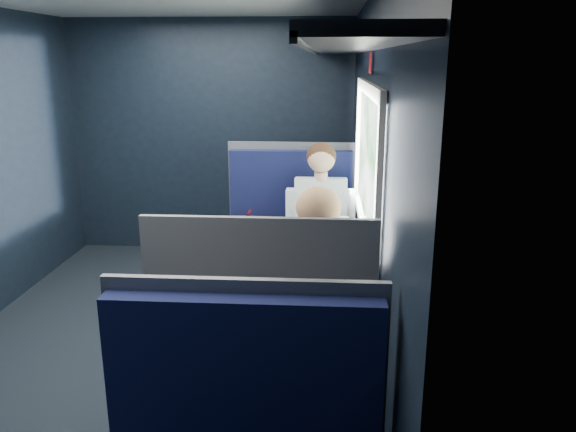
# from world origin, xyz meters

# --- Properties ---
(ground) EXTENTS (2.80, 4.20, 0.01)m
(ground) POSITION_xyz_m (0.00, 0.00, -0.01)
(ground) COLOR black
(room_shell) EXTENTS (3.00, 4.40, 2.40)m
(room_shell) POSITION_xyz_m (0.02, 0.00, 1.48)
(room_shell) COLOR black
(room_shell) RESTS_ON ground
(table) EXTENTS (0.62, 1.00, 0.74)m
(table) POSITION_xyz_m (1.03, 0.00, 0.66)
(table) COLOR #54565E
(table) RESTS_ON ground
(seat_bay_near) EXTENTS (1.04, 0.62, 1.26)m
(seat_bay_near) POSITION_xyz_m (0.84, 0.87, 0.42)
(seat_bay_near) COLOR #0B0F34
(seat_bay_near) RESTS_ON ground
(seat_bay_far) EXTENTS (1.04, 0.62, 1.26)m
(seat_bay_far) POSITION_xyz_m (0.85, -0.87, 0.41)
(seat_bay_far) COLOR #0B0F34
(seat_bay_far) RESTS_ON ground
(seat_row_front) EXTENTS (1.04, 0.51, 1.16)m
(seat_row_front) POSITION_xyz_m (0.85, 1.80, 0.41)
(seat_row_front) COLOR #0B0F34
(seat_row_front) RESTS_ON ground
(man) EXTENTS (0.53, 0.56, 1.32)m
(man) POSITION_xyz_m (1.10, 0.70, 0.72)
(man) COLOR black
(man) RESTS_ON ground
(woman) EXTENTS (0.53, 0.56, 1.32)m
(woman) POSITION_xyz_m (1.10, -0.71, 0.73)
(woman) COLOR black
(woman) RESTS_ON ground
(papers) EXTENTS (0.61, 0.86, 0.01)m
(papers) POSITION_xyz_m (0.90, -0.08, 0.74)
(papers) COLOR white
(papers) RESTS_ON table
(laptop) EXTENTS (0.25, 0.31, 0.21)m
(laptop) POSITION_xyz_m (1.35, 0.01, 0.80)
(laptop) COLOR silver
(laptop) RESTS_ON table
(bottle_small) EXTENTS (0.06, 0.06, 0.21)m
(bottle_small) POSITION_xyz_m (1.21, 0.39, 0.83)
(bottle_small) COLOR silver
(bottle_small) RESTS_ON table
(cup) EXTENTS (0.07, 0.07, 0.09)m
(cup) POSITION_xyz_m (1.27, 0.44, 0.78)
(cup) COLOR white
(cup) RESTS_ON table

